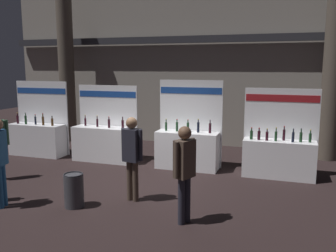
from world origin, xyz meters
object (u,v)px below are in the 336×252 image
at_px(exhibitor_booth_3, 279,155).
at_px(visitor_4, 185,166).
at_px(exhibitor_booth_2, 188,146).
at_px(trash_bin, 74,190).
at_px(exhibitor_booth_0, 38,136).
at_px(visitor_2, 132,151).
at_px(exhibitor_booth_1, 104,141).

xyz_separation_m(exhibitor_booth_3, visitor_4, (-1.55, -3.47, 0.50)).
height_order(exhibitor_booth_2, trash_bin, exhibitor_booth_2).
xyz_separation_m(exhibitor_booth_0, exhibitor_booth_3, (7.42, -0.01, -0.02)).
relative_size(exhibitor_booth_3, visitor_2, 1.26).
bearing_deg(exhibitor_booth_3, visitor_2, -136.57).
bearing_deg(exhibitor_booth_2, visitor_4, -75.59).
distance_m(exhibitor_booth_0, exhibitor_booth_1, 2.36).
bearing_deg(exhibitor_booth_3, trash_bin, -138.56).
distance_m(exhibitor_booth_2, trash_bin, 3.76).
distance_m(exhibitor_booth_1, visitor_4, 4.98).
bearing_deg(exhibitor_booth_0, exhibitor_booth_2, 0.18).
bearing_deg(visitor_2, visitor_4, -17.89).
bearing_deg(exhibitor_booth_3, exhibitor_booth_0, 179.93).
height_order(exhibitor_booth_0, exhibitor_booth_3, exhibitor_booth_0).
bearing_deg(exhibitor_booth_1, exhibitor_booth_0, -179.47).
bearing_deg(exhibitor_booth_2, exhibitor_booth_0, -179.82).
distance_m(exhibitor_booth_3, trash_bin, 5.20).
height_order(exhibitor_booth_1, exhibitor_booth_2, exhibitor_booth_2).
relative_size(exhibitor_booth_0, exhibitor_booth_3, 1.04).
bearing_deg(visitor_4, exhibitor_booth_3, 179.21).
xyz_separation_m(exhibitor_booth_1, trash_bin, (1.17, -3.47, -0.25)).
height_order(exhibitor_booth_0, visitor_4, exhibitor_booth_0).
xyz_separation_m(exhibitor_booth_1, exhibitor_booth_3, (5.06, -0.03, -0.02)).
xyz_separation_m(exhibitor_booth_2, visitor_4, (0.90, -3.50, 0.46)).
bearing_deg(visitor_2, exhibitor_booth_2, 91.16).
height_order(exhibitor_booth_1, visitor_2, exhibitor_booth_1).
bearing_deg(exhibitor_booth_0, trash_bin, -44.32).
xyz_separation_m(visitor_2, visitor_4, (1.35, -0.73, -0.00)).
bearing_deg(exhibitor_booth_2, exhibitor_booth_1, 179.86).
bearing_deg(exhibitor_booth_2, exhibitor_booth_3, -0.60).
xyz_separation_m(exhibitor_booth_0, visitor_4, (5.87, -3.48, 0.48)).
bearing_deg(exhibitor_booth_1, exhibitor_booth_3, -0.36).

